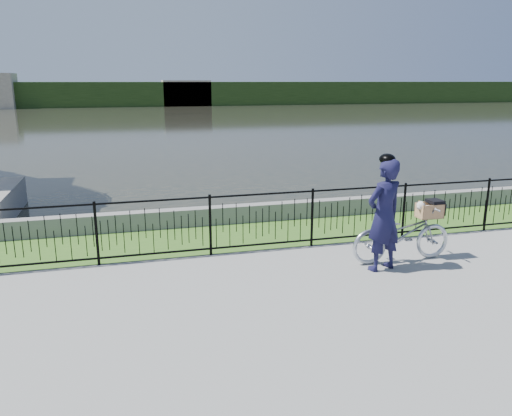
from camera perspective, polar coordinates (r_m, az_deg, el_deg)
name	(u,v)px	position (r m, az deg, el deg)	size (l,w,h in m)	color
ground	(290,281)	(8.16, 3.85, -8.38)	(120.00, 120.00, 0.00)	gray
grass_strip	(249,235)	(10.50, -0.75, -3.07)	(60.00, 2.00, 0.01)	#3C6920
water	(153,122)	(40.31, -11.73, 9.57)	(120.00, 120.00, 0.00)	#2A2A20
quay_wall	(239,214)	(11.38, -2.01, -0.68)	(60.00, 0.30, 0.40)	slate
fence	(263,221)	(9.42, 0.76, -1.52)	(14.00, 0.06, 1.15)	black
far_treeline	(138,94)	(67.18, -13.35, 12.57)	(120.00, 6.00, 3.00)	#274119
far_building_right	(186,93)	(66.17, -7.98, 12.87)	(6.00, 3.00, 3.20)	#AEA18C
bicycle_rig	(402,234)	(9.26, 16.37, -2.82)	(1.89, 0.66, 1.11)	silver
cyclist	(384,214)	(8.62, 14.43, -0.68)	(0.80, 0.64, 1.99)	#131233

